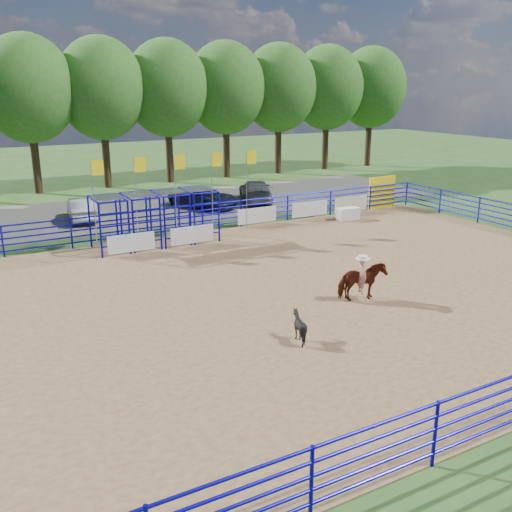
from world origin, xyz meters
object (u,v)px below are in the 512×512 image
car_b (82,209)px  car_c (203,197)px  horse_and_rider (362,279)px  calf (299,327)px  car_d (256,191)px  announcer_table (348,214)px

car_b → car_c: 7.52m
horse_and_rider → car_b: size_ratio=0.58×
calf → horse_and_rider: bearing=-98.5°
car_b → car_c: size_ratio=0.84×
horse_and_rider → car_d: horse_and_rider is taller
announcer_table → horse_and_rider: (-7.51, -10.47, 0.47)m
car_b → car_d: (11.35, -0.02, 0.05)m
car_c → announcer_table: bearing=-72.4°
car_d → horse_and_rider: bearing=96.6°
calf → car_b: bearing=-27.3°
announcer_table → car_d: car_d is taller
car_b → car_c: bearing=-174.3°
horse_and_rider → car_c: 17.69m
car_b → car_d: 11.35m
horse_and_rider → calf: (-3.81, -1.77, -0.36)m
car_d → announcer_table: bearing=129.5°
announcer_table → car_b: bearing=151.5°
announcer_table → horse_and_rider: 12.89m
calf → car_d: 21.58m
calf → car_b: 19.62m
calf → car_d: (9.27, 19.49, 0.23)m
car_c → car_d: car_d is taller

